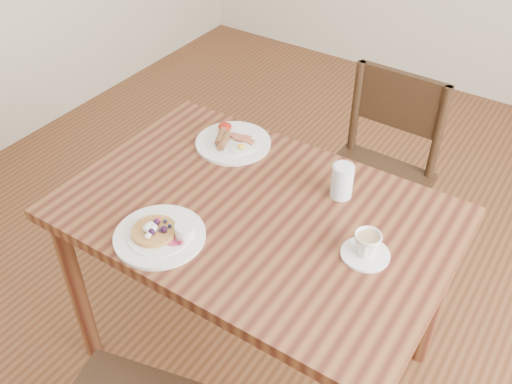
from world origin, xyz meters
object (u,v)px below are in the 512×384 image
pancake_plate (161,234)px  breakfast_plate (232,141)px  dining_table (256,233)px  teacup_saucer (367,246)px  chair_far (376,171)px  water_glass (342,181)px

pancake_plate → breakfast_plate: (-0.11, 0.51, -0.00)m
dining_table → teacup_saucer: teacup_saucer is taller
pancake_plate → dining_table: bearing=57.9°
pancake_plate → chair_far: bearing=74.1°
breakfast_plate → water_glass: water_glass is taller
dining_table → breakfast_plate: (-0.27, 0.25, 0.11)m
teacup_saucer → water_glass: size_ratio=1.23×
dining_table → pancake_plate: pancake_plate is taller
teacup_saucer → water_glass: bearing=131.8°
pancake_plate → breakfast_plate: size_ratio=1.00×
dining_table → breakfast_plate: breakfast_plate is taller
dining_table → chair_far: 0.75m
pancake_plate → teacup_saucer: 0.59m
dining_table → chair_far: bearing=80.7°
water_glass → chair_far: bearing=97.6°
teacup_saucer → pancake_plate: bearing=-153.6°
breakfast_plate → pancake_plate: bearing=-78.0°
dining_table → pancake_plate: size_ratio=4.44×
dining_table → water_glass: water_glass is taller
dining_table → water_glass: size_ratio=10.51×
dining_table → pancake_plate: (-0.16, -0.26, 0.11)m
dining_table → water_glass: (0.19, 0.21, 0.16)m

